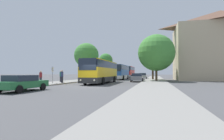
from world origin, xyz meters
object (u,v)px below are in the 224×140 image
tree_right_near (156,53)px  tree_right_mid (153,51)px  bus_rear (129,72)px  parked_car_right_far (143,76)px  pedestrian_waiting_near (41,77)px  parked_car_right_near (137,77)px  tree_left_far (106,60)px  bus_middle (121,72)px  pedestrian_walking_back (62,76)px  bus_front (101,71)px  parked_car_left_curb (22,83)px  bus_stop_sign (52,73)px  tree_left_near (86,55)px  pedestrian_waiting_far (61,76)px

tree_right_near → tree_right_mid: bearing=96.6°
bus_rear → parked_car_right_far: bearing=-64.2°
tree_right_near → pedestrian_waiting_near: bearing=-139.0°
parked_car_right_near → tree_left_far: bearing=-64.1°
parked_car_right_far → pedestrian_waiting_near: (-11.52, -23.62, 0.21)m
bus_rear → pedestrian_waiting_near: bus_rear is taller
bus_middle → pedestrian_walking_back: 18.92m
bus_front → parked_car_left_curb: bearing=-103.1°
bus_rear → tree_left_far: 8.00m
bus_front → bus_stop_sign: bearing=-145.8°
tree_left_near → tree_right_mid: bearing=9.9°
bus_rear → tree_right_near: 23.11m
bus_stop_sign → tree_left_near: bearing=94.4°
tree_left_far → parked_car_left_curb: bearing=-83.9°
parked_car_right_far → pedestrian_walking_back: pedestrian_walking_back is taller
parked_car_right_far → pedestrian_walking_back: bearing=62.8°
bus_rear → bus_stop_sign: size_ratio=4.72×
parked_car_left_curb → tree_right_mid: 28.80m
parked_car_left_curb → tree_right_near: 23.46m
bus_front → parked_car_right_near: 7.20m
pedestrian_walking_back → tree_right_mid: tree_right_mid is taller
tree_right_near → parked_car_right_far: bearing=106.2°
pedestrian_waiting_far → pedestrian_waiting_near: bearing=165.9°
tree_right_near → parked_car_left_curb: bearing=-118.4°
tree_right_mid → parked_car_right_far: bearing=117.1°
bus_rear → parked_car_left_curb: bearing=-93.8°
bus_rear → tree_left_far: (-7.02, -1.35, 3.59)m
bus_stop_sign → tree_right_near: (13.85, 11.34, 3.65)m
pedestrian_waiting_near → tree_left_near: size_ratio=0.21×
parked_car_left_curb → pedestrian_walking_back: bearing=104.0°
bus_rear → pedestrian_walking_back: size_ratio=5.86×
bus_front → pedestrian_waiting_near: 8.54m
pedestrian_waiting_near → bus_stop_sign: bearing=129.0°
parked_car_right_far → tree_right_mid: tree_right_mid is taller
parked_car_left_curb → tree_left_near: size_ratio=0.55×
parked_car_left_curb → tree_left_near: bearing=102.1°
parked_car_right_far → tree_left_near: size_ratio=0.55×
parked_car_left_curb → pedestrian_waiting_near: size_ratio=2.62×
parked_car_right_near → tree_left_near: 13.84m
bus_front → tree_right_mid: (7.42, 13.41, 4.42)m
pedestrian_waiting_far → bus_stop_sign: bearing=179.1°
bus_middle → tree_left_near: (-6.85, -4.37, 3.63)m
bus_middle → bus_rear: bus_rear is taller
bus_middle → tree_left_near: tree_left_near is taller
pedestrian_waiting_near → pedestrian_walking_back: bearing=124.2°
tree_left_near → parked_car_right_near: bearing=-25.9°
pedestrian_waiting_far → parked_car_right_near: bearing=-75.5°
bus_front → tree_right_near: tree_right_near is taller
parked_car_left_curb → tree_left_far: 40.75m
pedestrian_waiting_near → tree_left_near: 16.93m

